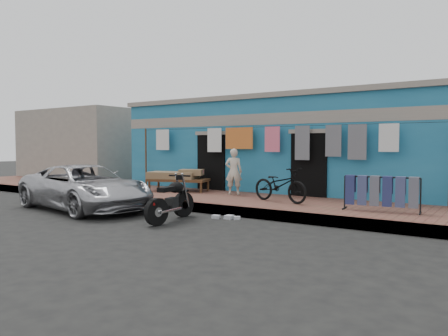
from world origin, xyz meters
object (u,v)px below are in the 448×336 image
Objects in this scene: motorcycle at (171,199)px; charpoy at (179,181)px; seated_person at (234,172)px; car at (85,186)px; jeans_rack at (381,193)px; bicycle at (280,181)px.

motorcycle is 4.25m from charpoy.
seated_person reaches higher than motorcycle.
motorcycle is (3.10, -0.04, -0.11)m from car.
motorcycle is at bearing -147.49° from jeans_rack.
motorcycle reaches higher than charpoy.
car is 4.31m from seated_person.
jeans_rack is (4.56, -0.90, -0.28)m from seated_person.
charpoy is at bearing 173.15° from jeans_rack.
charpoy is 6.68m from jeans_rack.
bicycle reaches higher than motorcycle.
seated_person is 3.54m from motorcycle.
car is 7.58m from jeans_rack.
motorcycle is 0.97× the size of jeans_rack.
car is at bearing 134.10° from bicycle.
car is 2.60× the size of bicycle.
bicycle is (4.52, 2.69, 0.18)m from car.
bicycle is 0.78× the size of charpoy.
car is 3.11m from motorcycle.
seated_person is at bearing 82.27° from bicycle.
bicycle is 1.02× the size of motorcycle.
bicycle is at bearing 50.25° from motorcycle.
car is 3.20× the size of seated_person.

